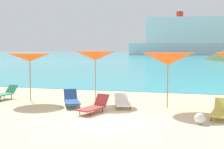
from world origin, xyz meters
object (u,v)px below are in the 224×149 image
(umbrella_2, at_px, (95,56))
(lounge_chair_1, at_px, (220,111))
(lounge_chair_6, at_px, (122,102))
(cruise_ship, at_px, (196,38))
(lounge_chair_5, at_px, (4,93))
(umbrella_3, at_px, (168,59))
(umbrella_1, at_px, (30,57))
(lounge_chair_4, at_px, (94,106))
(lounge_chair_7, at_px, (72,100))
(beach_ball, at_px, (200,119))

(umbrella_2, distance_m, lounge_chair_1, 6.10)
(lounge_chair_6, bearing_deg, cruise_ship, 70.27)
(umbrella_2, height_order, lounge_chair_6, umbrella_2)
(lounge_chair_1, xyz_separation_m, lounge_chair_5, (-9.76, 1.53, 0.05))
(umbrella_3, relative_size, lounge_chair_1, 1.35)
(umbrella_1, relative_size, lounge_chair_4, 1.46)
(umbrella_3, relative_size, lounge_chair_5, 1.49)
(umbrella_3, height_order, lounge_chair_6, umbrella_3)
(umbrella_1, height_order, umbrella_2, umbrella_2)
(umbrella_1, distance_m, cruise_ship, 148.35)
(lounge_chair_6, height_order, cruise_ship, cruise_ship)
(lounge_chair_5, relative_size, lounge_chair_7, 0.90)
(lounge_chair_6, distance_m, cruise_ship, 148.73)
(umbrella_3, height_order, cruise_ship, cruise_ship)
(lounge_chair_1, xyz_separation_m, cruise_ship, (0.56, 149.47, 8.39))
(umbrella_2, height_order, lounge_chair_7, umbrella_2)
(umbrella_2, relative_size, lounge_chair_1, 1.38)
(umbrella_3, xyz_separation_m, lounge_chair_6, (-1.82, -0.38, -1.79))
(umbrella_3, height_order, beach_ball, umbrella_3)
(lounge_chair_4, relative_size, lounge_chair_5, 1.00)
(umbrella_2, xyz_separation_m, beach_ball, (4.64, -3.35, -1.93))
(beach_ball, distance_m, cruise_ship, 150.80)
(lounge_chair_1, bearing_deg, lounge_chair_4, -165.43)
(umbrella_3, distance_m, cruise_ship, 148.22)
(lounge_chair_1, relative_size, lounge_chair_5, 1.10)
(beach_ball, bearing_deg, cruise_ship, 89.51)
(umbrella_1, height_order, umbrella_3, umbrella_3)
(beach_ball, bearing_deg, lounge_chair_4, 169.10)
(lounge_chair_4, distance_m, cruise_ship, 150.14)
(lounge_chair_4, bearing_deg, beach_ball, 7.55)
(umbrella_2, xyz_separation_m, umbrella_3, (3.40, -0.84, -0.09))
(umbrella_1, relative_size, umbrella_2, 0.96)
(umbrella_1, height_order, lounge_chair_4, umbrella_1)
(umbrella_1, relative_size, umbrella_3, 0.98)
(umbrella_2, xyz_separation_m, cruise_ship, (5.92, 147.21, 6.53))
(umbrella_3, xyz_separation_m, lounge_chair_4, (-2.60, -1.77, -1.75))
(lounge_chair_1, relative_size, beach_ball, 4.72)
(beach_ball, relative_size, cruise_ship, 0.01)
(umbrella_3, bearing_deg, beach_ball, -63.72)
(lounge_chair_7, bearing_deg, cruise_ship, 59.52)
(umbrella_3, bearing_deg, cruise_ship, 89.03)
(lounge_chair_7, relative_size, cruise_ship, 0.02)
(lounge_chair_1, distance_m, lounge_chair_6, 3.92)
(lounge_chair_4, bearing_deg, cruise_ship, 106.50)
(cruise_ship, bearing_deg, umbrella_3, -97.95)
(beach_ball, bearing_deg, umbrella_3, 116.28)
(lounge_chair_5, distance_m, beach_ball, 9.41)
(umbrella_3, distance_m, lounge_chair_1, 2.99)
(lounge_chair_5, height_order, beach_ball, lounge_chair_5)
(lounge_chair_1, bearing_deg, umbrella_2, 167.34)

